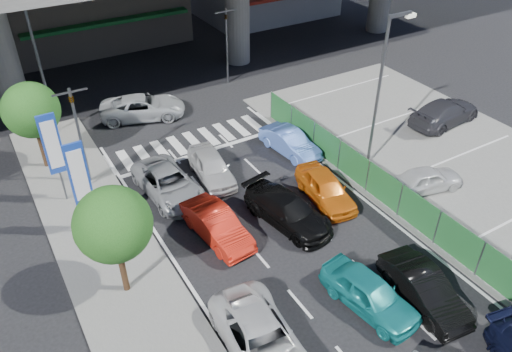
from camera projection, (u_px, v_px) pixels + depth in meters
ground at (333, 288)px, 19.59m from camera, size 120.00×120.00×0.00m
parking_lot at (479, 179)px, 25.58m from camera, size 12.00×28.00×0.06m
sidewalk_left at (127, 290)px, 19.43m from camera, size 4.00×30.00×0.12m
fence_run at (416, 212)px, 21.99m from camera, size 0.16×22.00×1.80m
traffic_light_left at (75, 113)px, 23.15m from camera, size 1.60×1.24×5.20m
traffic_light_right at (226, 28)px, 32.97m from camera, size 1.60×1.24×5.20m
street_lamp_right at (383, 81)px, 24.06m from camera, size 1.65×0.22×8.00m
street_lamp_left at (40, 55)px, 26.83m from camera, size 1.65×0.22×8.00m
signboard_near at (79, 177)px, 20.42m from camera, size 0.80×0.14×4.70m
signboard_far at (53, 147)px, 22.36m from camera, size 0.80×0.14×4.70m
tree_near at (113, 225)px, 17.51m from camera, size 2.80×2.80×4.80m
tree_far at (31, 110)px, 24.55m from camera, size 2.80×2.80×4.80m
sedan_white_mid_left at (262, 341)px, 16.75m from camera, size 2.75×5.16×1.38m
taxi_teal_mid at (370, 293)px, 18.45m from camera, size 2.20×4.24×1.38m
hatch_black_mid_right at (424, 289)px, 18.65m from camera, size 1.89×4.22×1.34m
taxi_orange_left at (217, 225)px, 21.62m from camera, size 1.86×4.23×1.35m
sedan_black_mid at (288, 210)px, 22.46m from camera, size 2.73×4.93×1.35m
taxi_orange_right at (325, 188)px, 23.80m from camera, size 2.22×4.25×1.38m
wagon_silver_front_left at (168, 184)px, 24.16m from camera, size 2.51×4.91×1.33m
sedan_white_front_mid at (211, 167)px, 25.31m from camera, size 2.14×4.23×1.38m
kei_truck_front_right at (290, 142)px, 27.32m from camera, size 1.85×4.07×1.30m
crossing_wagon_silver at (143, 107)px, 30.62m from camera, size 5.60×3.91×1.42m
parked_sedan_white at (427, 179)px, 24.47m from camera, size 3.81×2.20×1.22m
parked_sedan_dgrey at (445, 112)px, 29.90m from camera, size 5.22×2.54×1.46m
traffic_cone at (362, 167)px, 25.86m from camera, size 0.34×0.34×0.64m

